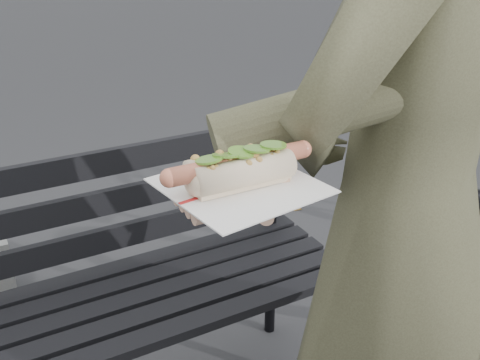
% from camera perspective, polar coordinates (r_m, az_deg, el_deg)
% --- Properties ---
extents(park_bench, '(1.50, 0.44, 0.88)m').
position_cam_1_polar(park_bench, '(1.73, -14.88, -10.06)').
color(park_bench, black).
rests_on(park_bench, ground).
extents(person, '(0.77, 0.60, 1.88)m').
position_cam_1_polar(person, '(1.17, 16.29, -4.29)').
color(person, '#44442D').
rests_on(person, ground).
extents(held_hotdog, '(0.64, 0.31, 0.20)m').
position_cam_1_polar(held_hotdog, '(0.90, 9.49, 6.17)').
color(held_hotdog, '#44442D').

